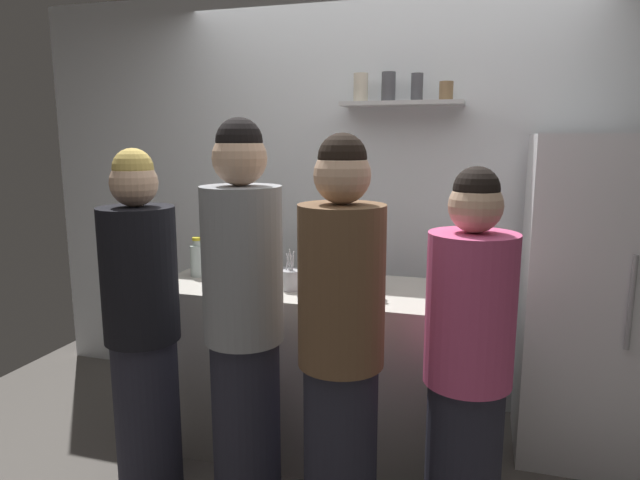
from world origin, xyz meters
TOP-DOWN VIEW (x-y plane):
  - back_wall_assembly at (0.00, 1.25)m, footprint 4.80×0.32m
  - refrigerator at (1.13, 0.85)m, footprint 0.58×0.61m
  - counter at (-0.19, 0.51)m, footprint 1.75×0.68m
  - baking_pan at (-0.55, 0.57)m, footprint 0.34×0.24m
  - utensil_holder at (-0.32, 0.40)m, footprint 0.09×0.09m
  - wine_bottle_dark_glass at (-0.04, 0.71)m, footprint 0.08×0.08m
  - wine_bottle_pale_glass at (0.08, 0.44)m, footprint 0.07×0.07m
  - water_bottle_plastic at (-0.93, 0.53)m, footprint 0.08×0.08m
  - person_pink_top at (0.59, -0.10)m, footprint 0.34×0.34m
  - person_blonde at (-0.86, -0.12)m, footprint 0.34×0.34m
  - person_grey_hoodie at (-0.34, -0.13)m, footprint 0.34×0.34m
  - person_brown_jacket at (0.10, -0.20)m, footprint 0.34×0.34m

SIDE VIEW (x-z plane):
  - counter at x=-0.19m, z-range 0.00..0.91m
  - person_pink_top at x=0.59m, z-range -0.01..1.57m
  - person_blonde at x=-0.86m, z-range -0.01..1.63m
  - person_brown_jacket at x=0.10m, z-range -0.01..1.70m
  - refrigerator at x=1.13m, z-range 0.00..1.71m
  - person_grey_hoodie at x=-0.34m, z-range 0.00..1.77m
  - baking_pan at x=-0.55m, z-range 0.91..0.96m
  - utensil_holder at x=-0.32m, z-range 0.86..1.08m
  - water_bottle_plastic at x=-0.93m, z-range 0.90..1.12m
  - wine_bottle_dark_glass at x=-0.04m, z-range 0.88..1.17m
  - wine_bottle_pale_glass at x=0.08m, z-range 0.88..1.20m
  - back_wall_assembly at x=0.00m, z-range 0.00..2.60m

